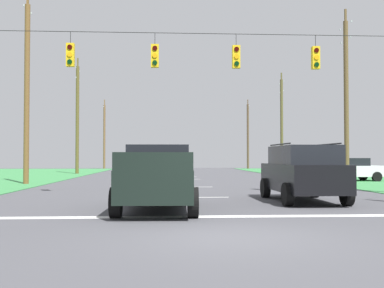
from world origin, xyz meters
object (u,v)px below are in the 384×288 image
distant_car_crossing_white (349,169)px  utility_pole_distant_left (104,136)px  pickup_truck (158,177)px  utility_pole_mid_right (346,97)px  utility_pole_near_left (248,135)px  utility_pole_distant_right (77,117)px  utility_pole_far_right (282,123)px  overhead_signal_span (193,98)px  suv_black (303,172)px  utility_pole_far_left (27,92)px

distant_car_crossing_white → utility_pole_distant_left: 39.63m
pickup_truck → utility_pole_mid_right: (11.53, 14.68, 4.40)m
utility_pole_near_left → utility_pole_distant_right: 26.53m
utility_pole_far_right → overhead_signal_span: bearing=-111.4°
utility_pole_mid_right → utility_pole_distant_right: utility_pole_distant_right is taller
distant_car_crossing_white → utility_pole_mid_right: size_ratio=0.41×
overhead_signal_span → suv_black: size_ratio=3.87×
distant_car_crossing_white → suv_black: bearing=-117.5°
utility_pole_mid_right → utility_pole_distant_right: 25.48m
pickup_truck → utility_pole_distant_left: 50.67m
pickup_truck → overhead_signal_span: bearing=75.2°
utility_pole_far_left → utility_pole_mid_right: bearing=2.7°
utility_pole_mid_right → utility_pole_near_left: utility_pole_mid_right is taller
distant_car_crossing_white → utility_pole_distant_right: size_ratio=0.40×
utility_pole_distant_right → utility_pole_distant_left: utility_pole_distant_right is taller
suv_black → overhead_signal_span: bearing=142.4°
suv_black → utility_pole_near_left: size_ratio=0.51×
pickup_truck → utility_pole_distant_left: size_ratio=0.58×
utility_pole_distant_left → utility_pole_mid_right: bearing=-60.9°
utility_pole_far_right → utility_pole_distant_right: bearing=-179.8°
utility_pole_far_left → utility_pole_distant_left: utility_pole_far_left is taller
pickup_truck → utility_pole_mid_right: bearing=51.8°
utility_pole_mid_right → utility_pole_far_left: size_ratio=0.98×
utility_pole_mid_right → utility_pole_near_left: size_ratio=1.16×
utility_pole_near_left → utility_pole_far_left: 40.06m
suv_black → distant_car_crossing_white: 15.43m
pickup_truck → utility_pole_near_left: bearing=77.0°
overhead_signal_span → pickup_truck: size_ratio=3.42×
suv_black → utility_pole_far_right: utility_pole_far_right is taller
distant_car_crossing_white → utility_pole_far_left: bearing=-173.6°
utility_pole_near_left → utility_pole_distant_left: (-19.35, 0.97, -0.04)m
utility_pole_mid_right → utility_pole_far_left: (-19.42, -0.90, 0.04)m
utility_pole_near_left → utility_pole_far_right: bearing=-89.5°
utility_pole_near_left → utility_pole_distant_right: utility_pole_distant_right is taller
overhead_signal_span → utility_pole_far_left: bearing=137.3°
suv_black → distant_car_crossing_white: bearing=62.5°
pickup_truck → utility_pole_far_right: size_ratio=0.56×
suv_black → utility_pole_distant_right: bearing=114.9°
utility_pole_far_left → suv_black: bearing=-41.3°
utility_pole_near_left → utility_pole_mid_right: bearing=-89.6°
pickup_truck → utility_pole_far_left: 16.48m
utility_pole_distant_right → utility_pole_distant_left: size_ratio=1.17×
overhead_signal_span → utility_pole_near_left: size_ratio=1.99×
pickup_truck → distant_car_crossing_white: size_ratio=1.23×
utility_pole_distant_right → suv_black: bearing=-65.1°
utility_pole_far_left → utility_pole_near_left: bearing=61.4°
distant_car_crossing_white → utility_pole_distant_left: size_ratio=0.47×
overhead_signal_span → utility_pole_far_right: bearing=68.6°
overhead_signal_span → utility_pole_far_left: 12.68m
utility_pole_far_right → utility_pole_far_left: bearing=-138.4°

